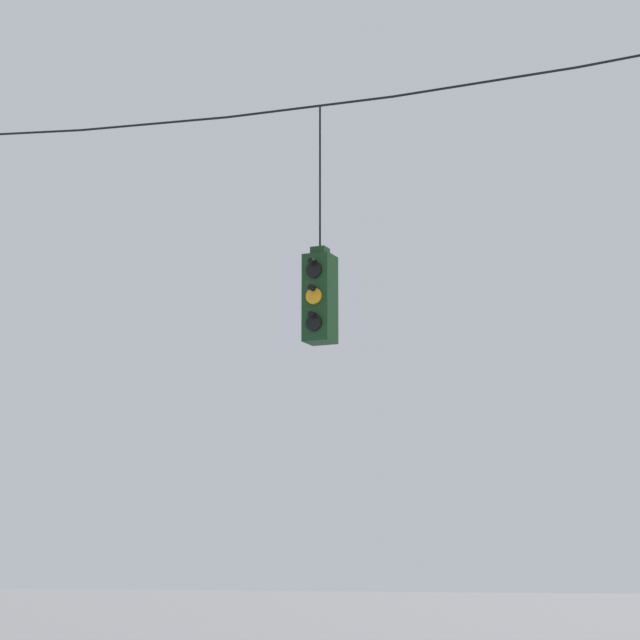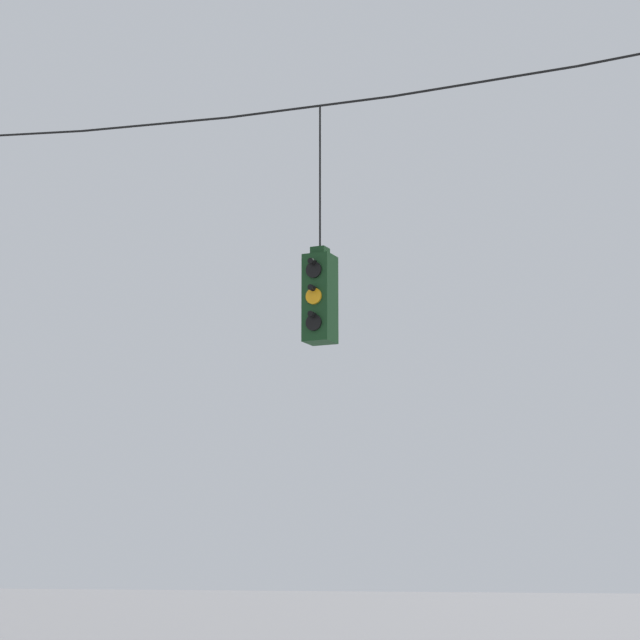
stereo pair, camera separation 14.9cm
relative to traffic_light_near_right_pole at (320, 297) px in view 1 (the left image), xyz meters
name	(u,v)px [view 1 (the left image)]	position (x,y,z in m)	size (l,w,h in m)	color
span_wire	(482,70)	(2.10, 0.01, 2.57)	(15.89, 0.03, 0.49)	black
traffic_light_near_right_pole	(320,297)	(0.00, 0.00, 0.00)	(0.34, 0.46, 3.01)	#143819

